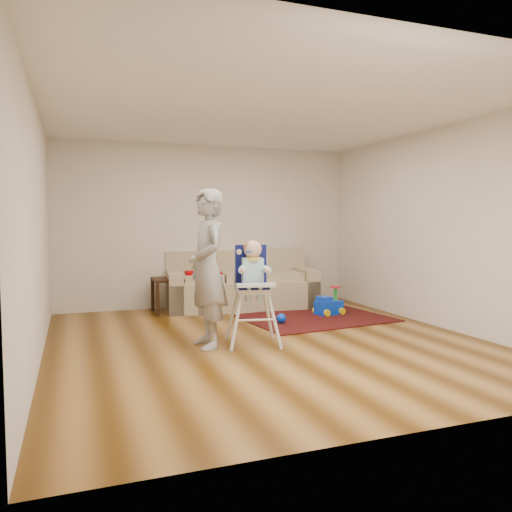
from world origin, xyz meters
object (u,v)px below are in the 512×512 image
object	(u,v)px
ride_on_toy	(329,300)
high_chair	(253,294)
side_table	(171,295)
adult	(207,268)
toy_ball	(281,318)
sofa	(241,280)

from	to	relation	value
ride_on_toy	high_chair	distance (m)	2.16
ride_on_toy	side_table	bearing A→B (deg)	142.56
side_table	high_chair	world-z (taller)	high_chair
side_table	high_chair	xyz separation A→B (m)	(0.53, -2.35, 0.32)
side_table	adult	world-z (taller)	adult
side_table	toy_ball	world-z (taller)	side_table
high_chair	adult	world-z (taller)	adult
side_table	adult	distance (m)	2.38
sofa	high_chair	world-z (taller)	high_chair
ride_on_toy	sofa	bearing A→B (deg)	122.78
toy_ball	adult	distance (m)	1.74
toy_ball	adult	world-z (taller)	adult
toy_ball	adult	xyz separation A→B (m)	(-1.28, -0.85, 0.82)
high_chair	adult	xyz separation A→B (m)	(-0.53, 0.06, 0.31)
high_chair	ride_on_toy	bearing A→B (deg)	48.86
ride_on_toy	toy_ball	world-z (taller)	ride_on_toy
sofa	adult	xyz separation A→B (m)	(-1.17, -2.30, 0.43)
ride_on_toy	high_chair	xyz separation A→B (m)	(-1.70, -1.29, 0.36)
adult	high_chair	bearing A→B (deg)	79.93
sofa	high_chair	bearing A→B (deg)	-98.95
toy_ball	adult	bearing A→B (deg)	-146.29
ride_on_toy	adult	distance (m)	2.63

